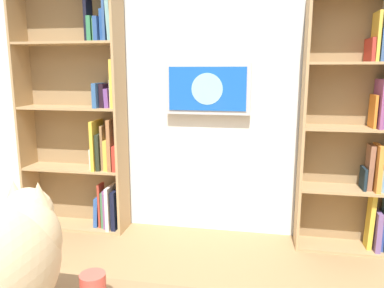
{
  "coord_description": "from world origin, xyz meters",
  "views": [
    {
      "loc": [
        -0.5,
        1.02,
        1.44
      ],
      "look_at": [
        -0.09,
        -1.15,
        1.01
      ],
      "focal_mm": 34.92,
      "sensor_mm": 36.0,
      "label": 1
    }
  ],
  "objects_px": {
    "bookshelf_left": "(363,126)",
    "coffee_mug": "(93,288)",
    "bookshelf_right": "(86,113)",
    "cat": "(1,264)",
    "wall_mounted_tv": "(208,89)"
  },
  "relations": [
    {
      "from": "bookshelf_left",
      "to": "coffee_mug",
      "type": "relative_size",
      "value": 20.89
    },
    {
      "from": "wall_mounted_tv",
      "to": "coffee_mug",
      "type": "distance_m",
      "value": 2.26
    },
    {
      "from": "bookshelf_left",
      "to": "cat",
      "type": "xyz_separation_m",
      "value": [
        1.46,
        2.27,
        -0.09
      ]
    },
    {
      "from": "cat",
      "to": "coffee_mug",
      "type": "height_order",
      "value": "cat"
    },
    {
      "from": "cat",
      "to": "wall_mounted_tv",
      "type": "bearing_deg",
      "value": -95.21
    },
    {
      "from": "bookshelf_right",
      "to": "wall_mounted_tv",
      "type": "distance_m",
      "value": 1.11
    },
    {
      "from": "bookshelf_right",
      "to": "cat",
      "type": "bearing_deg",
      "value": 111.06
    },
    {
      "from": "bookshelf_right",
      "to": "coffee_mug",
      "type": "bearing_deg",
      "value": 116.59
    },
    {
      "from": "bookshelf_left",
      "to": "coffee_mug",
      "type": "xyz_separation_m",
      "value": [
        1.27,
        2.12,
        -0.24
      ]
    },
    {
      "from": "wall_mounted_tv",
      "to": "cat",
      "type": "bearing_deg",
      "value": 84.79
    },
    {
      "from": "bookshelf_left",
      "to": "coffee_mug",
      "type": "bearing_deg",
      "value": 59.05
    },
    {
      "from": "bookshelf_right",
      "to": "wall_mounted_tv",
      "type": "bearing_deg",
      "value": -175.83
    },
    {
      "from": "bookshelf_left",
      "to": "cat",
      "type": "bearing_deg",
      "value": 57.27
    },
    {
      "from": "wall_mounted_tv",
      "to": "coffee_mug",
      "type": "bearing_deg",
      "value": 89.29
    },
    {
      "from": "bookshelf_right",
      "to": "cat",
      "type": "xyz_separation_m",
      "value": [
        -0.87,
        2.27,
        -0.14
      ]
    }
  ]
}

